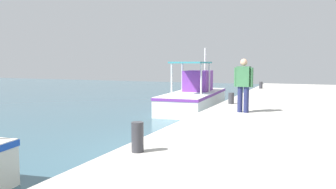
% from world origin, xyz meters
% --- Properties ---
extents(fishing_boat_third, '(6.53, 2.46, 3.18)m').
position_xyz_m(fishing_boat_third, '(7.87, 2.17, 0.67)').
color(fishing_boat_third, white).
rests_on(fishing_boat_third, ground).
extents(fisherman_standing, '(0.28, 0.60, 1.68)m').
position_xyz_m(fisherman_standing, '(2.31, -1.27, 1.73)').
color(fisherman_standing, '#1E234C').
rests_on(fisherman_standing, quay_pier).
extents(mooring_bollard_second, '(0.21, 0.21, 0.53)m').
position_xyz_m(mooring_bollard_second, '(-3.21, -0.45, 1.07)').
color(mooring_bollard_second, '#333338').
rests_on(mooring_bollard_second, quay_pier).
extents(mooring_bollard_third, '(0.21, 0.21, 0.42)m').
position_xyz_m(mooring_bollard_third, '(4.35, -0.45, 1.01)').
color(mooring_bollard_third, '#333338').
rests_on(mooring_bollard_third, quay_pier).
extents(mooring_bollard_fourth, '(0.21, 0.21, 0.41)m').
position_xyz_m(mooring_bollard_fourth, '(12.58, -0.45, 1.01)').
color(mooring_bollard_fourth, '#333338').
rests_on(mooring_bollard_fourth, quay_pier).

